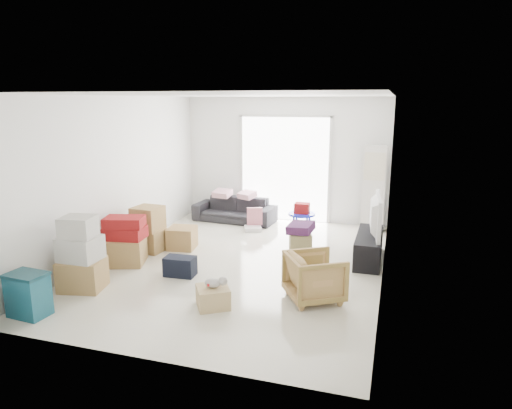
{
  "coord_description": "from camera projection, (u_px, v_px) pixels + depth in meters",
  "views": [
    {
      "loc": [
        2.34,
        -6.73,
        2.62
      ],
      "look_at": [
        0.2,
        0.2,
        0.96
      ],
      "focal_mm": 32.0,
      "sensor_mm": 36.0,
      "label": 1
    }
  ],
  "objects": [
    {
      "name": "duffel_bag",
      "position": [
        180.0,
        266.0,
        6.96
      ],
      "size": [
        0.48,
        0.3,
        0.3
      ],
      "primitive_type": "cube",
      "rotation": [
        0.0,
        0.0,
        0.06
      ],
      "color": "black",
      "rests_on": "room_shell"
    },
    {
      "name": "blanket",
      "position": [
        301.0,
        230.0,
        7.89
      ],
      "size": [
        0.46,
        0.46,
        0.14
      ],
      "primitive_type": "cube",
      "rotation": [
        0.0,
        0.0,
        -0.13
      ],
      "color": "#4E1F4D",
      "rests_on": "ottoman"
    },
    {
      "name": "box_stack_a",
      "position": [
        81.0,
        257.0,
        6.39
      ],
      "size": [
        0.67,
        0.59,
        1.06
      ],
      "rotation": [
        0.0,
        0.0,
        0.13
      ],
      "color": "olive",
      "rests_on": "room_shell"
    },
    {
      "name": "loose_box",
      "position": [
        182.0,
        238.0,
        8.24
      ],
      "size": [
        0.54,
        0.54,
        0.39
      ],
      "primitive_type": "cube",
      "rotation": [
        0.0,
        0.0,
        0.16
      ],
      "color": "olive",
      "rests_on": "room_shell"
    },
    {
      "name": "ottoman",
      "position": [
        300.0,
        244.0,
        7.94
      ],
      "size": [
        0.46,
        0.46,
        0.37
      ],
      "primitive_type": "cube",
      "rotation": [
        0.0,
        0.0,
        0.3
      ],
      "color": "olive",
      "rests_on": "room_shell"
    },
    {
      "name": "pillow_right",
      "position": [
        247.0,
        188.0,
        9.89
      ],
      "size": [
        0.48,
        0.45,
        0.13
      ],
      "primitive_type": "cube",
      "rotation": [
        0.0,
        0.0,
        -0.46
      ],
      "color": "#EBABBC",
      "rests_on": "sofa"
    },
    {
      "name": "kids_table",
      "position": [
        302.0,
        212.0,
        8.97
      ],
      "size": [
        0.53,
        0.53,
        0.66
      ],
      "rotation": [
        0.0,
        0.0,
        -0.02
      ],
      "color": "#1621C2",
      "rests_on": "room_shell"
    },
    {
      "name": "box_stack_c",
      "position": [
        148.0,
        230.0,
        8.06
      ],
      "size": [
        0.58,
        0.5,
        0.8
      ],
      "rotation": [
        0.0,
        0.0,
        -0.14
      ],
      "color": "olive",
      "rests_on": "room_shell"
    },
    {
      "name": "room_shell",
      "position": [
        240.0,
        183.0,
        7.22
      ],
      "size": [
        4.98,
        6.48,
        3.18
      ],
      "color": "beige",
      "rests_on": "ground"
    },
    {
      "name": "pillow_left",
      "position": [
        222.0,
        187.0,
        10.05
      ],
      "size": [
        0.39,
        0.33,
        0.11
      ],
      "primitive_type": "cube",
      "rotation": [
        0.0,
        0.0,
        -0.15
      ],
      "color": "#EBABBC",
      "rests_on": "sofa"
    },
    {
      "name": "armchair",
      "position": [
        315.0,
        275.0,
        6.07
      ],
      "size": [
        0.91,
        0.92,
        0.71
      ],
      "primitive_type": "imported",
      "rotation": [
        0.0,
        0.0,
        2.12
      ],
      "color": "tan",
      "rests_on": "room_shell"
    },
    {
      "name": "storage_bins",
      "position": [
        28.0,
        294.0,
        5.63
      ],
      "size": [
        0.51,
        0.37,
        0.56
      ],
      "rotation": [
        0.0,
        0.0,
        -0.08
      ],
      "color": "#144F62",
      "rests_on": "room_shell"
    },
    {
      "name": "toy_walker",
      "position": [
        254.0,
        224.0,
        9.42
      ],
      "size": [
        0.43,
        0.41,
        0.46
      ],
      "rotation": [
        0.0,
        0.0,
        0.38
      ],
      "color": "silver",
      "rests_on": "room_shell"
    },
    {
      "name": "wood_crate",
      "position": [
        213.0,
        297.0,
        5.91
      ],
      "size": [
        0.55,
        0.55,
        0.27
      ],
      "primitive_type": "cube",
      "rotation": [
        0.0,
        0.0,
        0.56
      ],
      "color": "tan",
      "rests_on": "room_shell"
    },
    {
      "name": "television",
      "position": [
        370.0,
        230.0,
        7.56
      ],
      "size": [
        0.75,
        1.2,
        0.15
      ],
      "primitive_type": "imported",
      "rotation": [
        0.0,
        0.0,
        1.65
      ],
      "color": "black",
      "rests_on": "tv_console"
    },
    {
      "name": "box_stack_b",
      "position": [
        125.0,
        242.0,
        7.44
      ],
      "size": [
        0.74,
        0.74,
        0.78
      ],
      "rotation": [
        0.0,
        0.0,
        0.24
      ],
      "color": "olive",
      "rests_on": "room_shell"
    },
    {
      "name": "sofa",
      "position": [
        235.0,
        206.0,
        10.06
      ],
      "size": [
        1.84,
        0.67,
        0.7
      ],
      "primitive_type": "imported",
      "rotation": [
        0.0,
        0.0,
        -0.08
      ],
      "color": "#242328",
      "rests_on": "room_shell"
    },
    {
      "name": "tv_console",
      "position": [
        369.0,
        247.0,
        7.62
      ],
      "size": [
        0.41,
        1.36,
        0.45
      ],
      "primitive_type": "cube",
      "color": "black",
      "rests_on": "room_shell"
    },
    {
      "name": "plush_bunny",
      "position": [
        215.0,
        282.0,
        5.86
      ],
      "size": [
        0.3,
        0.18,
        0.15
      ],
      "rotation": [
        0.0,
        0.0,
        0.51
      ],
      "color": "#B2ADA8",
      "rests_on": "wood_crate"
    },
    {
      "name": "sliding_door",
      "position": [
        284.0,
        165.0,
        10.02
      ],
      "size": [
        2.1,
        0.04,
        2.33
      ],
      "color": "white",
      "rests_on": "room_shell"
    },
    {
      "name": "ac_tower",
      "position": [
        374.0,
        189.0,
        9.24
      ],
      "size": [
        0.45,
        0.3,
        1.75
      ],
      "primitive_type": "cube",
      "color": "beige",
      "rests_on": "room_shell"
    }
  ]
}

